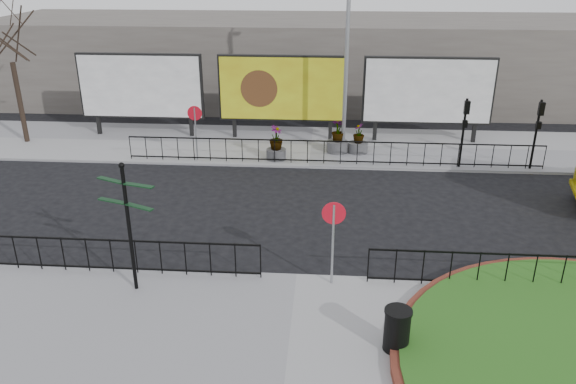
# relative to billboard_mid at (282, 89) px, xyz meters

# --- Properties ---
(ground) EXTENTS (90.00, 90.00, 0.00)m
(ground) POSITION_rel_billboard_mid_xyz_m (1.50, -12.97, -2.60)
(ground) COLOR black
(ground) RESTS_ON ground
(pavement_far) EXTENTS (44.00, 6.00, 0.12)m
(pavement_far) POSITION_rel_billboard_mid_xyz_m (1.50, -0.97, -2.54)
(pavement_far) COLOR gray
(pavement_far) RESTS_ON ground
(railing_near_left) EXTENTS (10.00, 0.10, 1.10)m
(railing_near_left) POSITION_rel_billboard_mid_xyz_m (-4.50, -13.27, -1.93)
(railing_near_left) COLOR black
(railing_near_left) RESTS_ON pavement_near
(railing_near_right) EXTENTS (9.00, 0.10, 1.10)m
(railing_near_right) POSITION_rel_billboard_mid_xyz_m (8.00, -13.27, -1.93)
(railing_near_right) COLOR black
(railing_near_right) RESTS_ON pavement_near
(railing_far) EXTENTS (18.00, 0.10, 1.10)m
(railing_far) POSITION_rel_billboard_mid_xyz_m (2.50, -3.67, -1.93)
(railing_far) COLOR black
(railing_far) RESTS_ON pavement_far
(speed_sign_far) EXTENTS (0.64, 0.07, 2.47)m
(speed_sign_far) POSITION_rel_billboard_mid_xyz_m (-3.50, -3.57, -0.68)
(speed_sign_far) COLOR gray
(speed_sign_far) RESTS_ON pavement_far
(speed_sign_near) EXTENTS (0.64, 0.07, 2.47)m
(speed_sign_near) POSITION_rel_billboard_mid_xyz_m (2.50, -13.37, -0.68)
(speed_sign_near) COLOR gray
(speed_sign_near) RESTS_ON pavement_near
(billboard_left) EXTENTS (6.20, 0.31, 4.10)m
(billboard_left) POSITION_rel_billboard_mid_xyz_m (-7.00, 0.00, 0.00)
(billboard_left) COLOR black
(billboard_left) RESTS_ON pavement_far
(billboard_mid) EXTENTS (6.20, 0.31, 4.10)m
(billboard_mid) POSITION_rel_billboard_mid_xyz_m (0.00, 0.00, 0.00)
(billboard_mid) COLOR black
(billboard_mid) RESTS_ON pavement_far
(billboard_right) EXTENTS (6.20, 0.31, 4.10)m
(billboard_right) POSITION_rel_billboard_mid_xyz_m (7.00, 0.00, 0.00)
(billboard_right) COLOR black
(billboard_right) RESTS_ON pavement_far
(lamp_post) EXTENTS (0.74, 0.18, 9.23)m
(lamp_post) POSITION_rel_billboard_mid_xyz_m (3.01, -1.97, 2.23)
(lamp_post) COLOR gray
(lamp_post) RESTS_ON pavement_far
(signal_pole_a) EXTENTS (0.22, 0.26, 3.00)m
(signal_pole_a) POSITION_rel_billboard_mid_xyz_m (8.00, -3.63, -0.50)
(signal_pole_a) COLOR black
(signal_pole_a) RESTS_ON pavement_far
(signal_pole_b) EXTENTS (0.22, 0.26, 3.00)m
(signal_pole_b) POSITION_rel_billboard_mid_xyz_m (11.00, -3.63, -0.50)
(signal_pole_b) COLOR black
(signal_pole_b) RESTS_ON pavement_far
(tree_left) EXTENTS (2.00, 2.00, 7.00)m
(tree_left) POSITION_rel_billboard_mid_xyz_m (-12.50, -1.47, 1.02)
(tree_left) COLOR #2D2119
(tree_left) RESTS_ON pavement_far
(building_backdrop) EXTENTS (40.00, 10.00, 5.00)m
(building_backdrop) POSITION_rel_billboard_mid_xyz_m (1.50, 9.03, -0.10)
(building_backdrop) COLOR #635C57
(building_backdrop) RESTS_ON ground
(fingerpost_sign) EXTENTS (1.69, 0.85, 3.68)m
(fingerpost_sign) POSITION_rel_billboard_mid_xyz_m (-2.86, -14.04, -0.26)
(fingerpost_sign) COLOR black
(fingerpost_sign) RESTS_ON pavement_near
(litter_bin) EXTENTS (0.64, 0.64, 1.07)m
(litter_bin) POSITION_rel_billboard_mid_xyz_m (3.99, -16.12, -1.94)
(litter_bin) COLOR black
(litter_bin) RESTS_ON pavement_near
(planter_a) EXTENTS (0.89, 0.89, 1.54)m
(planter_a) POSITION_rel_billboard_mid_xyz_m (-0.00, -3.18, -1.85)
(planter_a) COLOR #4C4C4F
(planter_a) RESTS_ON pavement_far
(planter_b) EXTENTS (0.99, 0.99, 1.55)m
(planter_b) POSITION_rel_billboard_mid_xyz_m (2.74, -1.97, -1.91)
(planter_b) COLOR #4C4C4F
(planter_b) RESTS_ON pavement_far
(planter_c) EXTENTS (0.91, 0.91, 1.39)m
(planter_c) POSITION_rel_billboard_mid_xyz_m (3.70, -1.97, -1.98)
(planter_c) COLOR #4C4C4F
(planter_c) RESTS_ON pavement_far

